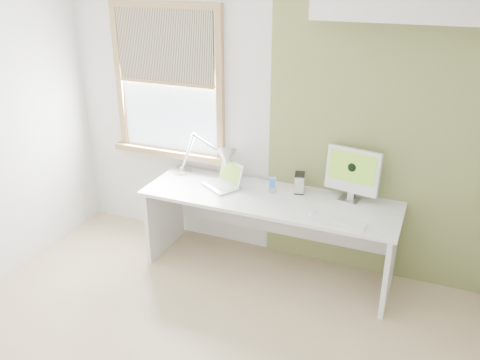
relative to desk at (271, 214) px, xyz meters
The scene contains 11 objects.
room 1.64m from the desk, 95.26° to the right, with size 4.04×3.54×2.64m.
accent_wall 1.19m from the desk, 18.93° to the left, with size 2.00×0.02×2.60m, color olive.
window 1.54m from the desk, 166.53° to the left, with size 1.20×0.14×1.42m.
desk is the anchor object (origin of this frame).
desk_lamp 0.70m from the desk, behind, with size 0.72×0.31×0.41m.
laptop 0.51m from the desk, behind, with size 0.40×0.38×0.22m.
phone_dock 0.24m from the desk, 103.65° to the left, with size 0.09×0.09×0.14m.
external_drive 0.37m from the desk, 34.61° to the left, with size 0.11×0.15×0.17m.
imac 0.80m from the desk, 14.25° to the left, with size 0.46×0.19×0.45m.
keyboard 0.73m from the desk, 24.70° to the right, with size 0.45×0.17×0.02m.
mouse 0.54m from the desk, 29.63° to the right, with size 0.06×0.11×0.03m, color white.
Camera 1 is at (1.39, -2.31, 2.57)m, focal length 37.77 mm.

